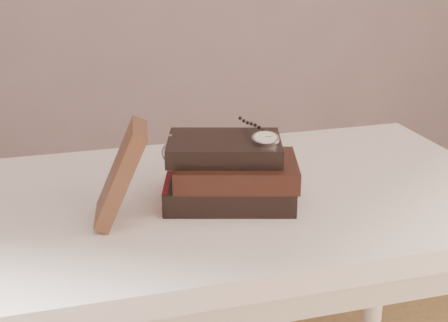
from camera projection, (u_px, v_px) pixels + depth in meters
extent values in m
cube|color=white|center=(240.00, 201.00, 1.16)|extent=(1.00, 0.60, 0.04)
cube|color=white|center=(240.00, 230.00, 1.18)|extent=(0.88, 0.49, 0.08)
cylinder|color=white|center=(376.00, 276.00, 1.63)|extent=(0.05, 0.05, 0.71)
cube|color=black|center=(229.00, 189.00, 1.10)|extent=(0.26, 0.21, 0.04)
cube|color=beige|center=(231.00, 189.00, 1.10)|extent=(0.25, 0.19, 0.03)
cube|color=gold|center=(169.00, 184.00, 1.12)|extent=(0.01, 0.01, 0.04)
cube|color=maroon|center=(168.00, 189.00, 1.10)|extent=(0.05, 0.14, 0.04)
cube|color=black|center=(236.00, 170.00, 1.08)|extent=(0.24, 0.20, 0.04)
cube|color=beige|center=(238.00, 170.00, 1.08)|extent=(0.23, 0.18, 0.03)
cube|color=gold|center=(178.00, 166.00, 1.10)|extent=(0.01, 0.01, 0.04)
cube|color=black|center=(224.00, 148.00, 1.08)|extent=(0.22, 0.18, 0.03)
cube|color=beige|center=(226.00, 148.00, 1.08)|extent=(0.22, 0.17, 0.03)
cube|color=gold|center=(171.00, 144.00, 1.10)|extent=(0.01, 0.01, 0.03)
cube|color=#412519|center=(121.00, 174.00, 1.01)|extent=(0.10, 0.12, 0.16)
cylinder|color=silver|center=(265.00, 140.00, 1.05)|extent=(0.06, 0.06, 0.02)
cylinder|color=white|center=(266.00, 137.00, 1.05)|extent=(0.05, 0.05, 0.01)
torus|color=silver|center=(266.00, 138.00, 1.05)|extent=(0.05, 0.05, 0.01)
cylinder|color=silver|center=(265.00, 135.00, 1.08)|extent=(0.01, 0.01, 0.01)
cube|color=black|center=(265.00, 136.00, 1.06)|extent=(0.00, 0.01, 0.00)
cube|color=black|center=(268.00, 137.00, 1.05)|extent=(0.01, 0.00, 0.00)
sphere|color=black|center=(263.00, 131.00, 1.08)|extent=(0.01, 0.01, 0.01)
sphere|color=black|center=(259.00, 127.00, 1.10)|extent=(0.01, 0.01, 0.01)
sphere|color=black|center=(255.00, 125.00, 1.11)|extent=(0.01, 0.01, 0.01)
sphere|color=black|center=(251.00, 124.00, 1.12)|extent=(0.01, 0.01, 0.01)
sphere|color=black|center=(247.00, 123.00, 1.13)|extent=(0.01, 0.01, 0.01)
sphere|color=black|center=(244.00, 121.00, 1.15)|extent=(0.01, 0.01, 0.01)
sphere|color=black|center=(240.00, 118.00, 1.16)|extent=(0.01, 0.01, 0.01)
torus|color=silver|center=(173.00, 153.00, 1.15)|extent=(0.05, 0.03, 0.04)
torus|color=silver|center=(200.00, 153.00, 1.15)|extent=(0.05, 0.03, 0.04)
cylinder|color=silver|center=(186.00, 152.00, 1.15)|extent=(0.01, 0.01, 0.00)
cylinder|color=silver|center=(165.00, 147.00, 1.20)|extent=(0.03, 0.10, 0.02)
cylinder|color=silver|center=(211.00, 147.00, 1.20)|extent=(0.03, 0.10, 0.02)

